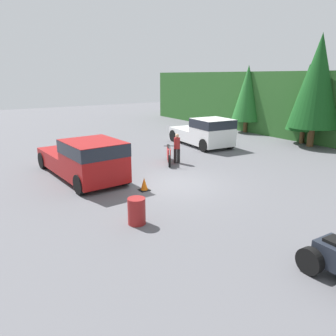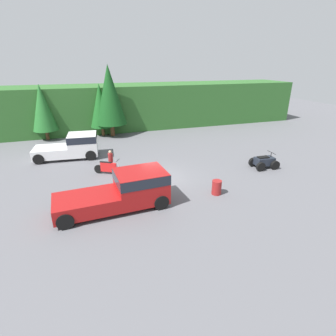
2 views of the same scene
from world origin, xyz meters
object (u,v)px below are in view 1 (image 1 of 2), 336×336
(pickup_truck_second, at_px, (206,131))
(traffic_cone, at_px, (144,185))
(pickup_truck_red, at_px, (85,158))
(rider_person, at_px, (177,147))
(dirt_bike, at_px, (169,155))
(steel_barrel, at_px, (137,211))

(pickup_truck_second, relative_size, traffic_cone, 9.43)
(pickup_truck_red, bearing_deg, pickup_truck_second, 102.52)
(traffic_cone, bearing_deg, rider_person, 128.36)
(traffic_cone, bearing_deg, dirt_bike, 133.61)
(pickup_truck_red, xyz_separation_m, pickup_truck_second, (-2.71, 9.32, -0.00))
(pickup_truck_red, xyz_separation_m, traffic_cone, (2.76, 1.51, -0.77))
(pickup_truck_red, height_order, rider_person, pickup_truck_red)
(dirt_bike, bearing_deg, traffic_cone, -15.90)
(pickup_truck_red, relative_size, steel_barrel, 6.94)
(pickup_truck_second, bearing_deg, dirt_bike, -57.90)
(rider_person, relative_size, traffic_cone, 2.96)
(dirt_bike, xyz_separation_m, rider_person, (0.23, 0.39, 0.42))
(pickup_truck_red, bearing_deg, dirt_bike, 90.95)
(steel_barrel, bearing_deg, rider_person, 135.69)
(dirt_bike, distance_m, traffic_cone, 4.58)
(pickup_truck_second, xyz_separation_m, rider_person, (2.55, -4.11, -0.14))
(dirt_bike, bearing_deg, rider_person, 90.38)
(pickup_truck_second, bearing_deg, pickup_truck_red, -68.93)
(dirt_bike, bearing_deg, steel_barrel, -10.59)
(pickup_truck_red, distance_m, dirt_bike, 4.87)
(traffic_cone, relative_size, steel_barrel, 0.62)
(steel_barrel, bearing_deg, pickup_truck_red, 177.13)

